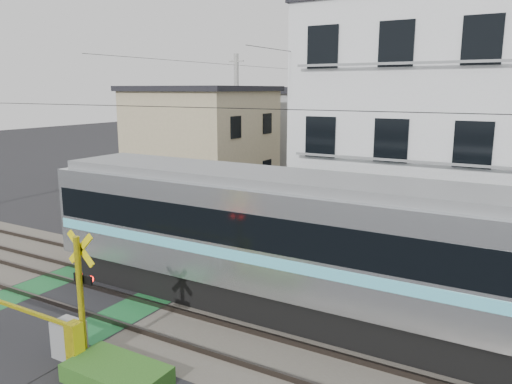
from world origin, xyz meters
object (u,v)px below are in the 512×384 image
Objects in this scene: crossing_signal_near at (69,331)px; apartment_block at (453,129)px; pedestrian at (401,154)px; crossing_signal_far at (130,226)px.

crossing_signal_near is 14.95m from apartment_block.
pedestrian is at bearing 91.85° from crossing_signal_near.
crossing_signal_far is 13.14m from apartment_block.
crossing_signal_far is at bearing 75.59° from pedestrian.
crossing_signal_near is at bearing -114.22° from apartment_block.
crossing_signal_far is at bearing -152.22° from apartment_block.
pedestrian is (4.07, 26.71, 0.18)m from crossing_signal_far.
apartment_block is 5.73× the size of pedestrian.
crossing_signal_near is 8.95m from crossing_signal_far.
crossing_signal_near is at bearing 86.11° from pedestrian.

